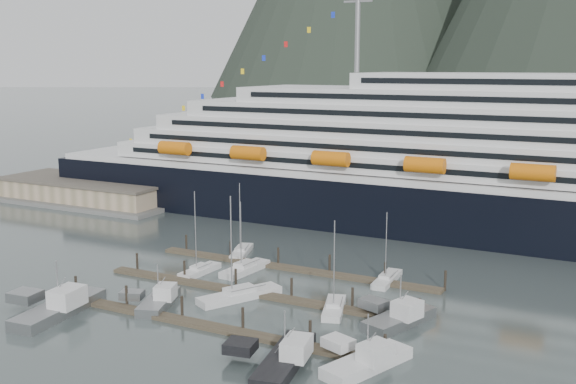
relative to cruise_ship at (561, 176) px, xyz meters
name	(u,v)px	position (x,y,z in m)	size (l,w,h in m)	color
ground	(271,307)	(-30.03, -54.94, -12.04)	(1600.00, 1600.00, 0.00)	#44504F
cruise_ship	(561,176)	(0.00, 0.00, 0.00)	(210.00, 30.40, 50.30)	black
warehouse	(88,193)	(-102.03, -12.94, -9.79)	(46.00, 20.00, 5.80)	#595956
dock_near	(198,323)	(-34.95, -64.89, -11.73)	(48.18, 2.28, 3.20)	#3F3528
dock_mid	(251,292)	(-34.95, -51.89, -11.73)	(48.18, 2.28, 3.20)	#3F3528
dock_far	(292,268)	(-34.95, -38.89, -11.73)	(48.18, 2.28, 3.20)	#3F3528
sailboat_a	(200,271)	(-46.84, -47.15, -11.62)	(2.83, 8.21, 13.44)	silver
sailboat_d	(240,296)	(-35.34, -54.21, -11.60)	(8.28, 12.15, 15.15)	silver
sailboat_e	(242,252)	(-46.67, -34.95, -11.64)	(5.02, 9.14, 12.86)	silver
sailboat_f	(245,269)	(-41.00, -43.26, -11.62)	(3.87, 9.92, 11.85)	silver
sailboat_g	(387,280)	(-19.70, -37.87, -11.65)	(2.58, 9.10, 11.15)	silver
sailboat_h	(334,308)	(-21.85, -52.63, -11.63)	(4.92, 8.83, 12.81)	silver
trawler_a	(58,307)	(-53.19, -69.96, -11.06)	(10.67, 14.73, 7.97)	gray
trawler_b	(158,300)	(-43.62, -61.61, -11.21)	(8.40, 10.24, 6.29)	gray
trawler_c	(283,358)	(-20.30, -69.97, -11.16)	(9.81, 13.72, 6.79)	black
trawler_d	(366,360)	(-12.15, -66.51, -11.17)	(9.51, 11.72, 6.69)	silver
trawler_e	(399,317)	(-12.95, -53.03, -11.14)	(9.36, 11.45, 7.07)	gray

